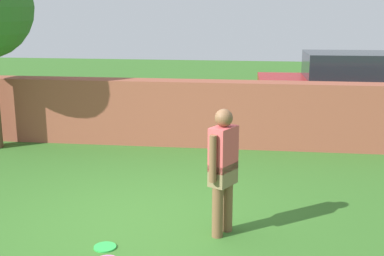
{
  "coord_description": "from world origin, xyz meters",
  "views": [
    {
      "loc": [
        1.53,
        -6.24,
        2.86
      ],
      "look_at": [
        0.58,
        1.29,
        1.0
      ],
      "focal_mm": 47.89,
      "sensor_mm": 36.0,
      "label": 1
    }
  ],
  "objects": [
    {
      "name": "ground_plane",
      "position": [
        0.0,
        0.0,
        0.0
      ],
      "size": [
        40.0,
        40.0,
        0.0
      ],
      "primitive_type": "plane",
      "color": "#336623"
    },
    {
      "name": "brick_wall",
      "position": [
        -1.5,
        3.91,
        0.67
      ],
      "size": [
        13.8,
        0.5,
        1.34
      ],
      "primitive_type": "cube",
      "color": "brown",
      "rests_on": "ground"
    },
    {
      "name": "person",
      "position": [
        1.16,
        -0.22,
        0.9
      ],
      "size": [
        0.37,
        0.48,
        1.62
      ],
      "rotation": [
        0.0,
        0.0,
        1.06
      ],
      "color": "brown",
      "rests_on": "ground"
    },
    {
      "name": "car",
      "position": [
        3.69,
        6.29,
        0.86
      ],
      "size": [
        4.25,
        2.03,
        1.72
      ],
      "rotation": [
        0.0,
        0.0,
        0.03
      ],
      "color": "#A51111",
      "rests_on": "ground"
    },
    {
      "name": "frisbee_green",
      "position": [
        -0.21,
        -0.8,
        0.01
      ],
      "size": [
        0.27,
        0.27,
        0.02
      ],
      "primitive_type": "cylinder",
      "color": "green",
      "rests_on": "ground"
    }
  ]
}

